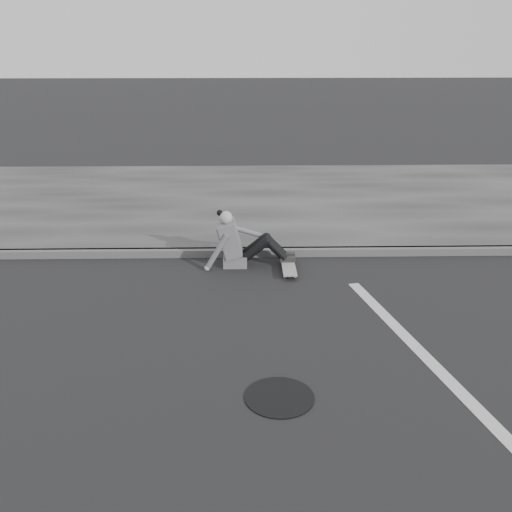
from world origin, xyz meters
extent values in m
plane|color=black|center=(0.00, 0.00, 0.00)|extent=(80.00, 80.00, 0.00)
cube|color=#4A4A4A|center=(0.00, 2.58, 0.06)|extent=(24.00, 0.16, 0.12)
cube|color=#343434|center=(0.00, 5.60, 0.06)|extent=(24.00, 6.00, 0.12)
cylinder|color=black|center=(0.69, -1.21, 0.01)|extent=(0.69, 0.69, 0.01)
cylinder|color=#A4A49E|center=(0.93, 1.69, 0.03)|extent=(0.03, 0.05, 0.05)
cylinder|color=#A4A49E|center=(1.08, 1.69, 0.03)|extent=(0.03, 0.05, 0.05)
cylinder|color=#A4A49E|center=(0.93, 2.21, 0.03)|extent=(0.03, 0.05, 0.05)
cylinder|color=#A4A49E|center=(1.08, 2.21, 0.03)|extent=(0.03, 0.05, 0.05)
cube|color=#29292C|center=(1.01, 1.69, 0.06)|extent=(0.16, 0.04, 0.03)
cube|color=#29292C|center=(1.01, 2.21, 0.06)|extent=(0.16, 0.04, 0.03)
cube|color=gray|center=(1.01, 1.95, 0.08)|extent=(0.20, 0.78, 0.02)
cube|color=#58585B|center=(0.21, 2.20, 0.09)|extent=(0.36, 0.34, 0.18)
cube|color=#58585B|center=(0.14, 2.20, 0.43)|extent=(0.37, 0.40, 0.57)
cube|color=#58585B|center=(0.01, 2.20, 0.55)|extent=(0.14, 0.30, 0.20)
cylinder|color=#979797|center=(0.09, 2.20, 0.67)|extent=(0.09, 0.09, 0.08)
sphere|color=#979797|center=(0.08, 2.20, 0.76)|extent=(0.20, 0.20, 0.20)
sphere|color=black|center=(-0.01, 2.22, 0.83)|extent=(0.09, 0.09, 0.09)
cylinder|color=black|center=(0.52, 2.11, 0.28)|extent=(0.43, 0.13, 0.39)
cylinder|color=black|center=(0.52, 2.29, 0.28)|extent=(0.43, 0.13, 0.39)
cylinder|color=black|center=(0.82, 2.11, 0.28)|extent=(0.35, 0.11, 0.36)
cylinder|color=black|center=(0.82, 2.29, 0.28)|extent=(0.35, 0.11, 0.36)
sphere|color=black|center=(0.69, 2.11, 0.42)|extent=(0.13, 0.13, 0.13)
sphere|color=black|center=(0.69, 2.29, 0.42)|extent=(0.13, 0.13, 0.13)
cube|color=black|center=(1.01, 2.11, 0.12)|extent=(0.24, 0.08, 0.07)
cube|color=black|center=(1.01, 2.29, 0.12)|extent=(0.24, 0.08, 0.07)
cylinder|color=#58585B|center=(-0.06, 1.99, 0.29)|extent=(0.38, 0.08, 0.58)
sphere|color=#979797|center=(-0.21, 1.98, 0.04)|extent=(0.08, 0.08, 0.08)
cylinder|color=#58585B|center=(0.38, 2.36, 0.49)|extent=(0.48, 0.08, 0.21)
camera|label=1|loc=(0.36, -5.89, 3.34)|focal=40.00mm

